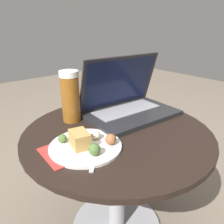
{
  "coord_description": "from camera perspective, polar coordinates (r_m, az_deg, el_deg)",
  "views": [
    {
      "loc": [
        -0.48,
        -0.53,
        0.85
      ],
      "look_at": [
        -0.01,
        0.02,
        0.56
      ],
      "focal_mm": 35.0,
      "sensor_mm": 36.0,
      "label": 1
    }
  ],
  "objects": [
    {
      "name": "laptop",
      "position": [
        0.93,
        4.09,
        2.36
      ],
      "size": [
        0.39,
        0.27,
        0.24
      ],
      "color": "#232326",
      "rests_on": "table"
    },
    {
      "name": "beer_glass",
      "position": [
        0.86,
        -10.81,
        4.01
      ],
      "size": [
        0.07,
        0.07,
        0.2
      ],
      "color": "brown",
      "rests_on": "table"
    },
    {
      "name": "napkin",
      "position": [
        0.7,
        -9.62,
        -9.33
      ],
      "size": [
        0.2,
        0.15,
        0.0
      ],
      "color": "#B7332D",
      "rests_on": "table"
    },
    {
      "name": "snack_plate",
      "position": [
        0.69,
        -6.85,
        -8.25
      ],
      "size": [
        0.23,
        0.23,
        0.06
      ],
      "color": "silver",
      "rests_on": "table"
    },
    {
      "name": "table",
      "position": [
        0.87,
        1.33,
        -12.45
      ],
      "size": [
        0.68,
        0.68,
        0.49
      ],
      "color": "#9E9EA3",
      "rests_on": "ground_plane"
    },
    {
      "name": "fork",
      "position": [
        0.67,
        -3.97,
        -10.53
      ],
      "size": [
        0.13,
        0.12,
        0.01
      ],
      "color": "silver",
      "rests_on": "table"
    }
  ]
}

